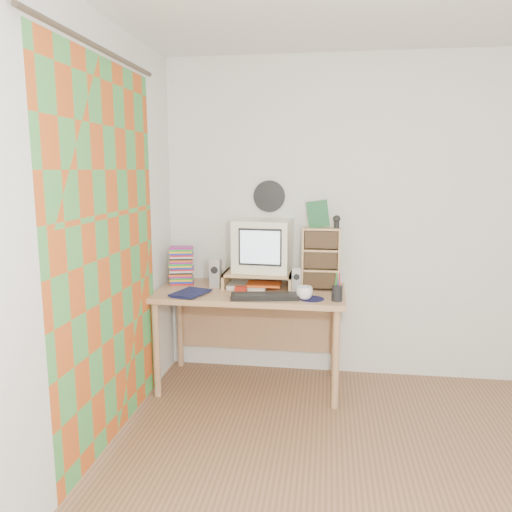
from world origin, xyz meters
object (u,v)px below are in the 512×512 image
(desk, at_px, (251,305))
(diary, at_px, (179,290))
(keyboard, at_px, (265,296))
(crt_monitor, at_px, (263,246))
(cd_rack, at_px, (321,259))
(mug, at_px, (304,293))
(dvd_stack, at_px, (181,268))

(desk, bearing_deg, diary, -155.54)
(keyboard, bearing_deg, crt_monitor, 90.49)
(cd_rack, relative_size, diary, 1.88)
(mug, bearing_deg, dvd_stack, 160.45)
(cd_rack, height_order, mug, cd_rack)
(desk, relative_size, cd_rack, 3.01)
(dvd_stack, bearing_deg, diary, -90.87)
(crt_monitor, xyz_separation_m, keyboard, (0.06, -0.38, -0.30))
(crt_monitor, height_order, mug, crt_monitor)
(mug, bearing_deg, crt_monitor, 133.18)
(crt_monitor, bearing_deg, keyboard, -75.80)
(diary, bearing_deg, crt_monitor, 45.97)
(cd_rack, xyz_separation_m, mug, (-0.10, -0.33, -0.19))
(crt_monitor, bearing_deg, diary, -146.66)
(crt_monitor, bearing_deg, mug, -42.10)
(dvd_stack, bearing_deg, mug, -33.07)
(dvd_stack, xyz_separation_m, mug, (0.98, -0.35, -0.08))
(dvd_stack, height_order, cd_rack, cd_rack)
(mug, bearing_deg, diary, 177.08)
(crt_monitor, distance_m, keyboard, 0.49)
(crt_monitor, height_order, diary, crt_monitor)
(crt_monitor, distance_m, cd_rack, 0.45)
(cd_rack, bearing_deg, mug, -108.29)
(keyboard, bearing_deg, cd_rack, 33.35)
(keyboard, relative_size, cd_rack, 1.01)
(desk, bearing_deg, keyboard, -64.55)
(mug, bearing_deg, keyboard, -176.05)
(crt_monitor, bearing_deg, desk, -126.49)
(dvd_stack, relative_size, diary, 1.02)
(mug, height_order, diary, mug)
(crt_monitor, relative_size, mug, 3.58)
(mug, relative_size, diary, 0.47)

